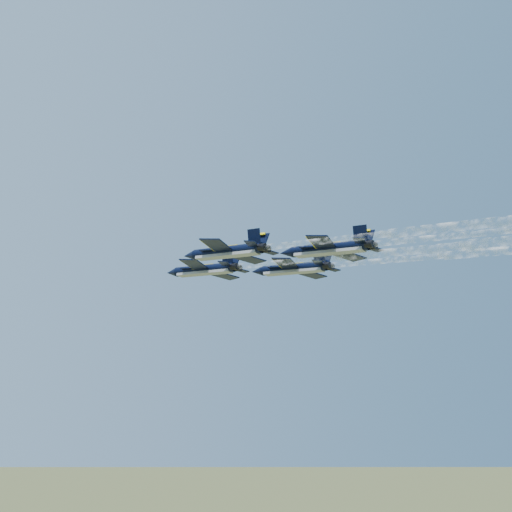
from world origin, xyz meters
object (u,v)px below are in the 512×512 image
jet_left (226,252)px  jet_slot (328,249)px  jet_lead (203,270)px  jet_right (292,269)px

jet_left → jet_slot: same height
jet_left → jet_lead: bearing=55.2°
jet_lead → jet_slot: same height
jet_left → jet_slot: 15.86m
jet_left → jet_slot: size_ratio=1.00×
jet_right → jet_left: bearing=179.7°
jet_left → jet_slot: bearing=-59.7°
jet_right → jet_slot: 16.77m
jet_lead → jet_left: size_ratio=1.00×
jet_left → jet_right: 17.81m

